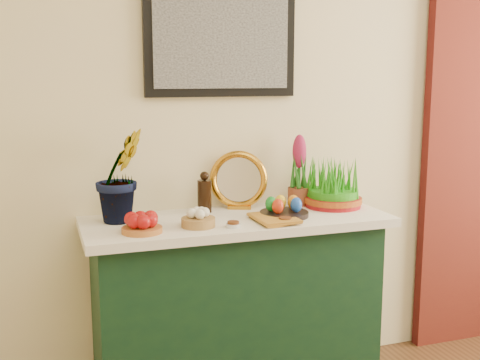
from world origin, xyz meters
The scene contains 13 objects.
sideboard centered at (-0.35, 2.00, 0.42)m, with size 1.30×0.45×0.85m, color #12331A.
tablecloth centered at (-0.35, 2.00, 0.87)m, with size 1.40×0.55×0.04m, color white.
hyacinth_green centered at (-0.86, 2.09, 1.16)m, with size 0.27×0.23×0.55m, color #246D1D.
apple_bowl centered at (-0.81, 1.86, 0.93)m, with size 0.22×0.22×0.09m.
garlic_basket centered at (-0.56, 1.89, 0.92)m, with size 0.19×0.19×0.08m.
vinegar_cruet centered at (-0.46, 2.14, 0.98)m, with size 0.07×0.07×0.20m.
mirror centered at (-0.28, 2.18, 1.03)m, with size 0.29×0.16×0.28m.
book centered at (-0.31, 1.86, 0.91)m, with size 0.16×0.23×0.03m, color #B97B25.
spice_dish_left centered at (-0.42, 1.83, 0.90)m, with size 0.06×0.06×0.03m.
spice_dish_right centered at (-0.19, 1.82, 0.90)m, with size 0.07×0.07×0.03m.
egg_plate centered at (-0.14, 1.94, 0.92)m, with size 0.29×0.29×0.09m.
hyacinth_pink centered at (0.03, 2.15, 1.05)m, with size 0.11×0.11×0.35m.
wheatgrass_sabzeh centered at (0.17, 2.05, 0.99)m, with size 0.28×0.28×0.23m.
Camera 1 is at (-1.20, -0.55, 1.53)m, focal length 45.00 mm.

